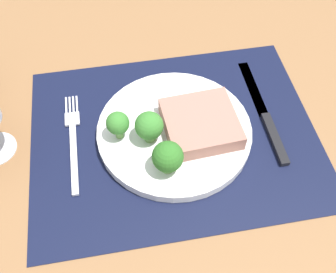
{
  "coord_description": "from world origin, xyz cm",
  "views": [
    {
      "loc": [
        -7.56,
        -37.16,
        52.24
      ],
      "look_at": [
        -1.27,
        -1.43,
        1.9
      ],
      "focal_mm": 42.44,
      "sensor_mm": 36.0,
      "label": 1
    }
  ],
  "objects_px": {
    "plate": "(174,131)",
    "steak": "(201,124)",
    "fork": "(73,140)",
    "knife": "(266,117)"
  },
  "relations": [
    {
      "from": "plate",
      "to": "steak",
      "type": "relative_size",
      "value": 2.22
    },
    {
      "from": "plate",
      "to": "fork",
      "type": "relative_size",
      "value": 1.28
    },
    {
      "from": "steak",
      "to": "knife",
      "type": "bearing_deg",
      "value": 6.82
    },
    {
      "from": "steak",
      "to": "knife",
      "type": "relative_size",
      "value": 0.48
    },
    {
      "from": "plate",
      "to": "knife",
      "type": "distance_m",
      "value": 0.16
    },
    {
      "from": "steak",
      "to": "fork",
      "type": "relative_size",
      "value": 0.58
    },
    {
      "from": "plate",
      "to": "knife",
      "type": "xyz_separation_m",
      "value": [
        0.16,
        0.01,
        -0.0
      ]
    },
    {
      "from": "plate",
      "to": "steak",
      "type": "xyz_separation_m",
      "value": [
        0.04,
        -0.01,
        0.02
      ]
    },
    {
      "from": "knife",
      "to": "steak",
      "type": "bearing_deg",
      "value": -176.39
    },
    {
      "from": "steak",
      "to": "fork",
      "type": "distance_m",
      "value": 0.2
    }
  ]
}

